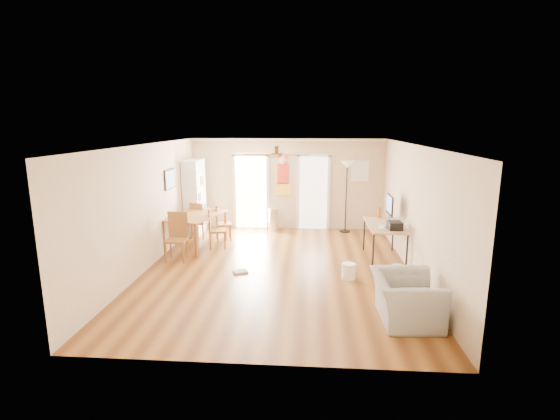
# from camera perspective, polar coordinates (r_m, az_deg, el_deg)

# --- Properties ---
(floor) EXTENTS (7.00, 7.00, 0.00)m
(floor) POSITION_cam_1_polar(r_m,az_deg,el_deg) (8.72, -0.29, -8.24)
(floor) COLOR brown
(floor) RESTS_ON ground
(ceiling) EXTENTS (5.50, 7.00, 0.00)m
(ceiling) POSITION_cam_1_polar(r_m,az_deg,el_deg) (8.19, -0.31, 9.09)
(ceiling) COLOR silver
(ceiling) RESTS_ON floor
(wall_back) EXTENTS (5.50, 0.04, 2.60)m
(wall_back) POSITION_cam_1_polar(r_m,az_deg,el_deg) (11.80, 1.03, 3.63)
(wall_back) COLOR beige
(wall_back) RESTS_ON floor
(wall_front) EXTENTS (5.50, 0.04, 2.60)m
(wall_front) POSITION_cam_1_polar(r_m,az_deg,el_deg) (5.00, -3.45, -8.06)
(wall_front) COLOR beige
(wall_front) RESTS_ON floor
(wall_left) EXTENTS (0.04, 7.00, 2.60)m
(wall_left) POSITION_cam_1_polar(r_m,az_deg,el_deg) (9.00, -18.04, 0.41)
(wall_left) COLOR beige
(wall_left) RESTS_ON floor
(wall_right) EXTENTS (0.04, 7.00, 2.60)m
(wall_right) POSITION_cam_1_polar(r_m,az_deg,el_deg) (8.60, 18.30, -0.13)
(wall_right) COLOR beige
(wall_right) RESTS_ON floor
(crown_molding) EXTENTS (5.50, 7.00, 0.08)m
(crown_molding) POSITION_cam_1_polar(r_m,az_deg,el_deg) (8.19, -0.31, 8.81)
(crown_molding) COLOR white
(crown_molding) RESTS_ON wall_back
(kitchen_doorway) EXTENTS (0.90, 0.10, 2.10)m
(kitchen_doorway) POSITION_cam_1_polar(r_m,az_deg,el_deg) (11.93, -4.03, 2.47)
(kitchen_doorway) COLOR white
(kitchen_doorway) RESTS_ON wall_back
(bathroom_doorway) EXTENTS (0.80, 0.10, 2.10)m
(bathroom_doorway) POSITION_cam_1_polar(r_m,az_deg,el_deg) (11.81, 4.66, 2.37)
(bathroom_doorway) COLOR white
(bathroom_doorway) RESTS_ON wall_back
(wall_decal) EXTENTS (0.46, 0.03, 1.10)m
(wall_decal) POSITION_cam_1_polar(r_m,az_deg,el_deg) (11.75, 0.42, 4.83)
(wall_decal) COLOR red
(wall_decal) RESTS_ON wall_back
(ac_grille) EXTENTS (0.50, 0.04, 0.60)m
(ac_grille) POSITION_cam_1_polar(r_m,az_deg,el_deg) (11.79, 11.07, 5.36)
(ac_grille) COLOR white
(ac_grille) RESTS_ON wall_back
(framed_poster) EXTENTS (0.04, 0.66, 0.48)m
(framed_poster) POSITION_cam_1_polar(r_m,az_deg,el_deg) (10.22, -15.13, 4.18)
(framed_poster) COLOR black
(framed_poster) RESTS_ON wall_left
(ceiling_fan) EXTENTS (1.24, 1.24, 0.20)m
(ceiling_fan) POSITION_cam_1_polar(r_m,az_deg,el_deg) (7.90, -0.48, 7.75)
(ceiling_fan) COLOR #593819
(ceiling_fan) RESTS_ON ceiling
(bookshelf) EXTENTS (0.60, 0.99, 2.05)m
(bookshelf) POSITION_cam_1_polar(r_m,az_deg,el_deg) (11.53, -11.83, 1.79)
(bookshelf) COLOR silver
(bookshelf) RESTS_ON floor
(dining_table) EXTENTS (1.35, 1.83, 0.82)m
(dining_table) POSITION_cam_1_polar(r_m,az_deg,el_deg) (10.35, -11.61, -2.84)
(dining_table) COLOR olive
(dining_table) RESTS_ON floor
(dining_chair_right_a) EXTENTS (0.49, 0.49, 0.96)m
(dining_chair_right_a) POSITION_cam_1_polar(r_m,az_deg,el_deg) (10.81, -7.90, -1.69)
(dining_chair_right_a) COLOR #A36834
(dining_chair_right_a) RESTS_ON floor
(dining_chair_right_b) EXTENTS (0.49, 0.49, 0.99)m
(dining_chair_right_b) POSITION_cam_1_polar(r_m,az_deg,el_deg) (10.14, -8.73, -2.54)
(dining_chair_right_b) COLOR #9A5F31
(dining_chair_right_b) RESTS_ON floor
(dining_chair_near) EXTENTS (0.47, 0.47, 1.07)m
(dining_chair_near) POSITION_cam_1_polar(r_m,az_deg,el_deg) (9.36, -14.27, -3.74)
(dining_chair_near) COLOR olive
(dining_chair_near) RESTS_ON floor
(dining_chair_far) EXTENTS (0.50, 0.50, 0.97)m
(dining_chair_far) POSITION_cam_1_polar(r_m,az_deg,el_deg) (11.10, -11.01, -1.40)
(dining_chair_far) COLOR #A36F34
(dining_chair_far) RESTS_ON floor
(trash_can) EXTENTS (0.37, 0.37, 0.65)m
(trash_can) POSITION_cam_1_polar(r_m,az_deg,el_deg) (11.68, -0.88, -1.32)
(trash_can) COLOR silver
(trash_can) RESTS_ON floor
(torchiere_lamp) EXTENTS (0.46, 0.46, 2.00)m
(torchiere_lamp) POSITION_cam_1_polar(r_m,az_deg,el_deg) (11.56, 9.21, 1.80)
(torchiere_lamp) COLOR black
(torchiere_lamp) RESTS_ON floor
(computer_desk) EXTENTS (0.76, 1.53, 0.82)m
(computer_desk) POSITION_cam_1_polar(r_m,az_deg,el_deg) (9.45, 14.28, -4.39)
(computer_desk) COLOR tan
(computer_desk) RESTS_ON floor
(imac) EXTENTS (0.25, 0.65, 0.60)m
(imac) POSITION_cam_1_polar(r_m,az_deg,el_deg) (9.63, 15.04, 0.23)
(imac) COLOR black
(imac) RESTS_ON computer_desk
(keyboard) EXTENTS (0.19, 0.39, 0.01)m
(keyboard) POSITION_cam_1_polar(r_m,az_deg,el_deg) (9.08, 13.95, -2.31)
(keyboard) COLOR silver
(keyboard) RESTS_ON computer_desk
(printer) EXTENTS (0.29, 0.34, 0.17)m
(printer) POSITION_cam_1_polar(r_m,az_deg,el_deg) (8.96, 15.72, -2.10)
(printer) COLOR black
(printer) RESTS_ON computer_desk
(orange_bottle) EXTENTS (0.09, 0.09, 0.24)m
(orange_bottle) POSITION_cam_1_polar(r_m,az_deg,el_deg) (9.98, 13.66, -0.36)
(orange_bottle) COLOR #D26412
(orange_bottle) RESTS_ON computer_desk
(wastebasket_a) EXTENTS (0.29, 0.29, 0.31)m
(wastebasket_a) POSITION_cam_1_polar(r_m,az_deg,el_deg) (8.28, 9.56, -8.39)
(wastebasket_a) COLOR white
(wastebasket_a) RESTS_ON floor
(wastebasket_b) EXTENTS (0.31, 0.31, 0.29)m
(wastebasket_b) POSITION_cam_1_polar(r_m,az_deg,el_deg) (8.43, 16.12, -8.40)
(wastebasket_b) COLOR silver
(wastebasket_b) RESTS_ON floor
(floor_cloth) EXTENTS (0.35, 0.32, 0.04)m
(floor_cloth) POSITION_cam_1_polar(r_m,az_deg,el_deg) (8.56, -5.54, -8.55)
(floor_cloth) COLOR #AAABA5
(floor_cloth) RESTS_ON floor
(armchair) EXTENTS (1.00, 1.14, 0.72)m
(armchair) POSITION_cam_1_polar(r_m,az_deg,el_deg) (6.74, 17.14, -11.75)
(armchair) COLOR #9B9B96
(armchair) RESTS_ON floor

